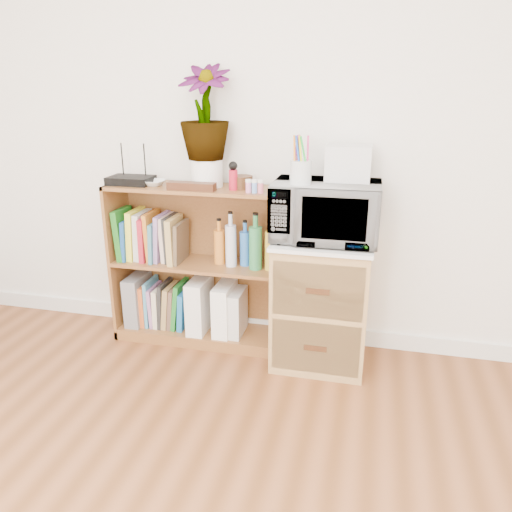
% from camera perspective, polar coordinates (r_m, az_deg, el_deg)
% --- Properties ---
extents(skirting_board, '(4.00, 0.02, 0.10)m').
position_cam_1_polar(skirting_board, '(3.17, 0.40, -8.02)').
color(skirting_board, white).
rests_on(skirting_board, ground).
extents(bookshelf, '(1.00, 0.30, 0.95)m').
position_cam_1_polar(bookshelf, '(2.97, -6.80, -1.13)').
color(bookshelf, brown).
rests_on(bookshelf, ground).
extents(wicker_unit, '(0.50, 0.45, 0.70)m').
position_cam_1_polar(wicker_unit, '(2.79, 7.47, -5.31)').
color(wicker_unit, '#9E7542').
rests_on(wicker_unit, ground).
extents(microwave, '(0.55, 0.38, 0.30)m').
position_cam_1_polar(microwave, '(2.61, 7.94, 5.08)').
color(microwave, white).
rests_on(microwave, wicker_unit).
extents(pen_cup, '(0.11, 0.11, 0.12)m').
position_cam_1_polar(pen_cup, '(2.50, 5.12, 9.51)').
color(pen_cup, silver).
rests_on(pen_cup, microwave).
extents(small_appliance, '(0.23, 0.19, 0.18)m').
position_cam_1_polar(small_appliance, '(2.63, 10.53, 10.43)').
color(small_appliance, silver).
rests_on(small_appliance, microwave).
extents(router, '(0.25, 0.17, 0.04)m').
position_cam_1_polar(router, '(2.96, -14.11, 8.40)').
color(router, black).
rests_on(router, bookshelf).
extents(white_bowl, '(0.13, 0.13, 0.03)m').
position_cam_1_polar(white_bowl, '(2.89, -11.61, 8.20)').
color(white_bowl, silver).
rests_on(white_bowl, bookshelf).
extents(plant_pot, '(0.18, 0.18, 0.15)m').
position_cam_1_polar(plant_pot, '(2.82, -5.66, 9.44)').
color(plant_pot, white).
rests_on(plant_pot, bookshelf).
extents(potted_plant, '(0.28, 0.28, 0.50)m').
position_cam_1_polar(potted_plant, '(2.78, -5.89, 16.03)').
color(potted_plant, '#387B31').
rests_on(potted_plant, plant_pot).
extents(trinket_box, '(0.27, 0.07, 0.04)m').
position_cam_1_polar(trinket_box, '(2.73, -7.39, 7.91)').
color(trinket_box, '#3A1F0F').
rests_on(trinket_box, bookshelf).
extents(kokeshi_doll, '(0.05, 0.05, 0.11)m').
position_cam_1_polar(kokeshi_doll, '(2.71, -2.62, 8.68)').
color(kokeshi_doll, '#B6162C').
rests_on(kokeshi_doll, bookshelf).
extents(wooden_bowl, '(0.12, 0.12, 0.07)m').
position_cam_1_polar(wooden_bowl, '(2.76, -1.63, 8.44)').
color(wooden_bowl, '#381B0F').
rests_on(wooden_bowl, bookshelf).
extents(paint_jars, '(0.10, 0.04, 0.05)m').
position_cam_1_polar(paint_jars, '(2.64, -0.18, 7.78)').
color(paint_jars, '#CC7194').
rests_on(paint_jars, bookshelf).
extents(file_box, '(0.09, 0.25, 0.31)m').
position_cam_1_polar(file_box, '(3.21, -13.30, -4.75)').
color(file_box, slate).
rests_on(file_box, bookshelf).
extents(magazine_holder_left, '(0.10, 0.26, 0.32)m').
position_cam_1_polar(magazine_holder_left, '(3.05, -6.42, -5.51)').
color(magazine_holder_left, white).
rests_on(magazine_holder_left, bookshelf).
extents(magazine_holder_mid, '(0.10, 0.24, 0.31)m').
position_cam_1_polar(magazine_holder_mid, '(3.00, -3.59, -5.98)').
color(magazine_holder_mid, white).
rests_on(magazine_holder_mid, bookshelf).
extents(magazine_holder_right, '(0.09, 0.22, 0.27)m').
position_cam_1_polar(magazine_holder_right, '(2.99, -2.25, -6.42)').
color(magazine_holder_right, silver).
rests_on(magazine_holder_right, bookshelf).
extents(cookbooks, '(0.40, 0.20, 0.30)m').
position_cam_1_polar(cookbooks, '(3.02, -11.79, 2.17)').
color(cookbooks, '#1E6C1C').
rests_on(cookbooks, bookshelf).
extents(liquor_bottles, '(0.38, 0.07, 0.31)m').
position_cam_1_polar(liquor_bottles, '(2.82, -1.12, 1.59)').
color(liquor_bottles, orange).
rests_on(liquor_bottles, bookshelf).
extents(lower_books, '(0.29, 0.19, 0.29)m').
position_cam_1_polar(lower_books, '(3.14, -10.22, -5.49)').
color(lower_books, '#CF5924').
rests_on(lower_books, bookshelf).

